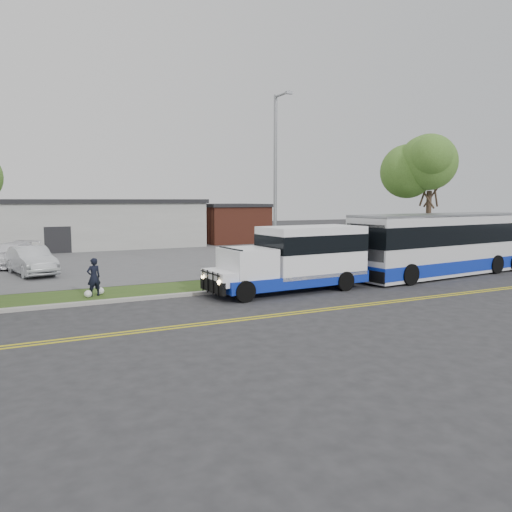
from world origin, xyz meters
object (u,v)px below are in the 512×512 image
tree_east (430,169)px  streetlight_near (276,182)px  pedestrian (94,277)px  parked_car_b (11,254)px  parked_car_a (31,261)px  shuttle_bus (298,257)px  transit_bus (444,244)px

tree_east → streetlight_near: (-11.00, -0.27, -0.97)m
pedestrian → parked_car_b: (-3.14, 12.61, -0.09)m
streetlight_near → pedestrian: size_ratio=5.64×
streetlight_near → parked_car_b: 18.00m
streetlight_near → parked_car_a: streetlight_near is taller
tree_east → pedestrian: tree_east is taller
shuttle_bus → transit_bus: bearing=-0.4°
tree_east → parked_car_a: bearing=161.4°
transit_bus → shuttle_bus: bearing=177.1°
pedestrian → parked_car_a: bearing=-90.7°
transit_bus → parked_car_a: (-21.26, 9.96, -0.88)m
parked_car_b → tree_east: bearing=-1.3°
pedestrian → parked_car_a: pedestrian is taller
tree_east → streetlight_near: size_ratio=0.88×
tree_east → streetlight_near: 11.05m
parked_car_b → transit_bus: bearing=-7.1°
transit_bus → parked_car_b: 26.53m
transit_bus → parked_car_a: transit_bus is taller
tree_east → shuttle_bus: (-11.24, -2.91, -4.58)m
tree_east → streetlight_near: streetlight_near is taller
transit_bus → streetlight_near: bearing=162.0°
transit_bus → pedestrian: bearing=168.7°
shuttle_bus → parked_car_b: shuttle_bus is taller
streetlight_near → transit_bus: streetlight_near is taller
streetlight_near → parked_car_a: (-11.40, 7.83, -4.33)m
streetlight_near → transit_bus: bearing=-12.2°
shuttle_bus → transit_bus: transit_bus is taller
shuttle_bus → tree_east: bearing=11.2°
pedestrian → parked_car_a: size_ratio=0.35×
pedestrian → parked_car_a: (-2.16, 8.13, -0.04)m
shuttle_bus → parked_car_b: bearing=125.8°
tree_east → pedestrian: size_ratio=4.95×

